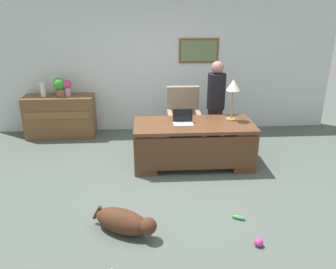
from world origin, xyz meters
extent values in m
plane|color=#4C5651|center=(0.00, 0.00, 0.00)|extent=(12.00, 12.00, 0.00)
cube|color=silver|center=(0.00, 2.60, 1.35)|extent=(7.00, 0.12, 2.70)
cube|color=brown|center=(0.73, 2.52, 1.65)|extent=(0.79, 0.03, 0.48)
cube|color=#61774E|center=(0.73, 2.50, 1.65)|extent=(0.71, 0.01, 0.40)
cube|color=brown|center=(0.43, 0.80, 0.71)|extent=(1.95, 0.84, 0.05)
cube|color=brown|center=(-0.36, 0.80, 0.34)|extent=(0.36, 0.78, 0.68)
cube|color=brown|center=(1.22, 0.80, 0.34)|extent=(0.36, 0.78, 0.68)
cube|color=#4E2F1C|center=(0.43, 0.41, 0.38)|extent=(1.85, 0.04, 0.55)
cube|color=brown|center=(-2.07, 2.25, 0.42)|extent=(1.36, 0.48, 0.83)
cube|color=brown|center=(-2.07, 2.00, 0.52)|extent=(1.26, 0.02, 0.14)
cube|color=gray|center=(0.35, 1.58, 0.37)|extent=(0.60, 0.58, 0.18)
cylinder|color=black|center=(0.35, 1.58, 0.14)|extent=(0.10, 0.10, 0.28)
cylinder|color=black|center=(0.35, 1.58, 0.03)|extent=(0.52, 0.52, 0.05)
cube|color=gray|center=(0.35, 1.82, 0.78)|extent=(0.60, 0.12, 0.64)
cube|color=gray|center=(0.09, 1.58, 0.57)|extent=(0.08, 0.50, 0.22)
cube|color=gray|center=(0.61, 1.58, 0.57)|extent=(0.08, 0.50, 0.22)
cylinder|color=#262323|center=(0.90, 1.44, 0.39)|extent=(0.26, 0.26, 0.78)
cylinder|color=black|center=(0.90, 1.44, 1.09)|extent=(0.32, 0.32, 0.63)
sphere|color=#996965|center=(0.90, 1.44, 1.52)|extent=(0.22, 0.22, 0.22)
ellipsoid|color=#472819|center=(-0.65, -0.95, 0.15)|extent=(0.77, 0.60, 0.30)
sphere|color=#472819|center=(-0.34, -1.12, 0.19)|extent=(0.20, 0.20, 0.20)
cylinder|color=#472819|center=(-0.96, -0.78, 0.17)|extent=(0.15, 0.11, 0.21)
cube|color=#B2B5BA|center=(0.25, 0.77, 0.74)|extent=(0.32, 0.22, 0.01)
cube|color=black|center=(0.25, 0.87, 0.85)|extent=(0.32, 0.01, 0.21)
cylinder|color=#9E8447|center=(1.07, 0.94, 0.75)|extent=(0.16, 0.16, 0.02)
cylinder|color=#9E8447|center=(1.07, 0.94, 1.00)|extent=(0.02, 0.02, 0.48)
cone|color=silver|center=(1.07, 0.94, 1.33)|extent=(0.22, 0.22, 0.18)
cylinder|color=#C093C0|center=(-1.87, 2.25, 0.92)|extent=(0.11, 0.11, 0.16)
sphere|color=#C43C72|center=(-1.87, 2.25, 1.07)|extent=(0.17, 0.17, 0.17)
cylinder|color=silver|center=(-2.34, 2.25, 0.97)|extent=(0.10, 0.10, 0.27)
cylinder|color=brown|center=(-2.01, 2.25, 0.90)|extent=(0.18, 0.18, 0.14)
sphere|color=green|center=(-2.01, 2.25, 1.07)|extent=(0.24, 0.24, 0.24)
sphere|color=#D8338C|center=(0.91, -1.31, 0.05)|extent=(0.10, 0.10, 0.10)
ellipsoid|color=green|center=(0.81, -0.79, 0.03)|extent=(0.18, 0.13, 0.05)
camera|label=1|loc=(-0.31, -4.41, 2.63)|focal=36.81mm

